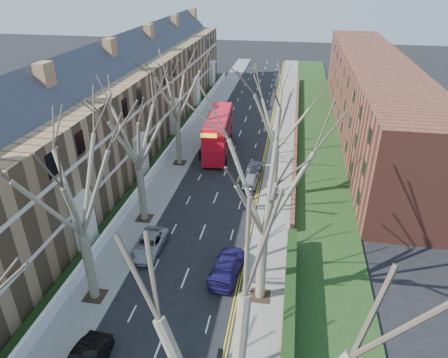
% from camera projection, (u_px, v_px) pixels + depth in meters
% --- Properties ---
extents(pavement_left, '(3.00, 102.00, 0.12)m').
position_uv_depth(pavement_left, '(198.00, 130.00, 56.80)').
color(pavement_left, slate).
rests_on(pavement_left, ground).
extents(pavement_right, '(3.00, 102.00, 0.12)m').
position_uv_depth(pavement_right, '(283.00, 136.00, 54.97)').
color(pavement_right, slate).
rests_on(pavement_right, ground).
extents(terrace_left, '(9.70, 78.00, 13.60)m').
position_uv_depth(terrace_left, '(121.00, 107.00, 48.45)').
color(terrace_left, olive).
rests_on(terrace_left, ground).
extents(flats_right, '(13.97, 54.00, 10.00)m').
position_uv_depth(flats_right, '(372.00, 97.00, 54.40)').
color(flats_right, brown).
rests_on(flats_right, ground).
extents(front_wall_left, '(0.30, 78.00, 1.00)m').
position_uv_depth(front_wall_left, '(171.00, 148.00, 49.83)').
color(front_wall_left, white).
rests_on(front_wall_left, ground).
extents(grass_verge_right, '(6.00, 102.00, 0.06)m').
position_uv_depth(grass_verge_right, '(317.00, 137.00, 54.24)').
color(grass_verge_right, '#173212').
rests_on(grass_verge_right, ground).
extents(tree_left_mid, '(10.50, 10.50, 14.71)m').
position_uv_depth(tree_left_mid, '(71.00, 177.00, 23.59)').
color(tree_left_mid, '#736952').
rests_on(tree_left_mid, ground).
extents(tree_left_far, '(10.15, 10.15, 14.22)m').
position_uv_depth(tree_left_far, '(134.00, 124.00, 32.44)').
color(tree_left_far, '#736952').
rests_on(tree_left_far, ground).
extents(tree_left_dist, '(10.50, 10.50, 14.71)m').
position_uv_depth(tree_left_dist, '(175.00, 83.00, 42.74)').
color(tree_left_dist, '#736952').
rests_on(tree_left_dist, ground).
extents(tree_right_mid, '(10.50, 10.50, 14.71)m').
position_uv_depth(tree_right_mid, '(267.00, 177.00, 23.59)').
color(tree_right_mid, '#736952').
rests_on(tree_right_mid, ground).
extents(tree_right_far, '(10.15, 10.15, 14.22)m').
position_uv_depth(tree_right_far, '(279.00, 109.00, 35.92)').
color(tree_right_far, '#736952').
rests_on(tree_right_far, ground).
extents(double_decker_bus, '(3.41, 11.35, 4.68)m').
position_uv_depth(double_decker_bus, '(218.00, 134.00, 49.42)').
color(double_decker_bus, red).
rests_on(double_decker_bus, ground).
extents(car_left_far, '(2.19, 4.67, 1.29)m').
position_uv_depth(car_left_far, '(149.00, 244.00, 32.37)').
color(car_left_far, '#939398').
rests_on(car_left_far, ground).
extents(car_right_near, '(2.60, 5.29, 1.48)m').
position_uv_depth(car_right_near, '(228.00, 266.00, 29.90)').
color(car_right_near, navy).
rests_on(car_right_near, ground).
extents(car_right_mid, '(1.76, 3.83, 1.27)m').
position_uv_depth(car_right_mid, '(251.00, 179.00, 42.39)').
color(car_right_mid, gray).
rests_on(car_right_mid, ground).
extents(car_right_far, '(1.63, 4.08, 1.32)m').
position_uv_depth(car_right_far, '(255.00, 169.00, 44.49)').
color(car_right_far, black).
rests_on(car_right_far, ground).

